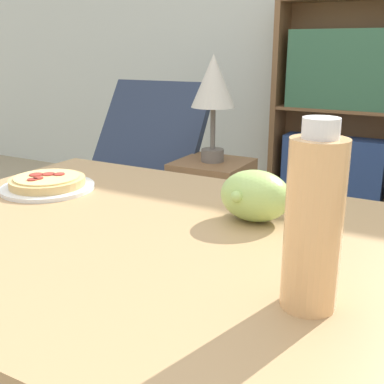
# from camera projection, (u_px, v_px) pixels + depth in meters

# --- Properties ---
(wall_back) EXTENTS (8.00, 0.05, 2.60)m
(wall_back) POSITION_uv_depth(u_px,v_px,m) (367.00, 7.00, 2.96)
(wall_back) COLOR silver
(wall_back) RESTS_ON ground_plane
(dining_table) EXTENTS (1.22, 0.85, 0.72)m
(dining_table) POSITION_uv_depth(u_px,v_px,m) (165.00, 281.00, 0.94)
(dining_table) COLOR tan
(dining_table) RESTS_ON ground_plane
(pizza_on_plate) EXTENTS (0.23, 0.23, 0.04)m
(pizza_on_plate) POSITION_uv_depth(u_px,v_px,m) (48.00, 184.00, 1.21)
(pizza_on_plate) COLOR white
(pizza_on_plate) RESTS_ON dining_table
(grape_bunch) EXTENTS (0.15, 0.13, 0.11)m
(grape_bunch) POSITION_uv_depth(u_px,v_px,m) (255.00, 196.00, 0.99)
(grape_bunch) COLOR #A8CC66
(grape_bunch) RESTS_ON dining_table
(drink_bottle) EXTENTS (0.08, 0.08, 0.26)m
(drink_bottle) POSITION_uv_depth(u_px,v_px,m) (314.00, 222.00, 0.64)
(drink_bottle) COLOR #EFB270
(drink_bottle) RESTS_ON dining_table
(lounge_chair_near) EXTENTS (0.66, 0.80, 0.88)m
(lounge_chair_near) POSITION_uv_depth(u_px,v_px,m) (135.00, 196.00, 2.62)
(lounge_chair_near) COLOR slate
(lounge_chair_near) RESTS_ON ground_plane
(bookshelf) EXTENTS (0.83, 0.25, 1.36)m
(bookshelf) POSITION_uv_depth(u_px,v_px,m) (337.00, 119.00, 3.07)
(bookshelf) COLOR brown
(bookshelf) RESTS_ON ground_plane
(side_table) EXTENTS (0.34, 0.34, 0.53)m
(side_table) POSITION_uv_depth(u_px,v_px,m) (212.00, 213.00, 2.42)
(side_table) COLOR brown
(side_table) RESTS_ON ground_plane
(table_lamp) EXTENTS (0.21, 0.21, 0.50)m
(table_lamp) POSITION_uv_depth(u_px,v_px,m) (213.00, 86.00, 2.24)
(table_lamp) COLOR #665B51
(table_lamp) RESTS_ON side_table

